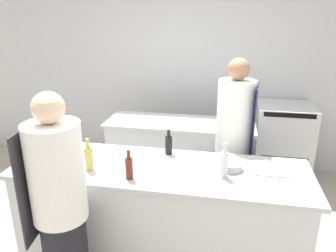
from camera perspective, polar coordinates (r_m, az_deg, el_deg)
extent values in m
cube|color=silver|center=(4.67, 4.22, 9.88)|extent=(8.00, 0.06, 2.80)
cube|color=silver|center=(3.03, -1.30, -15.23)|extent=(2.41, 0.77, 0.87)
cube|color=#B7BABC|center=(2.80, -1.37, -7.54)|extent=(2.51, 0.80, 0.04)
cube|color=silver|center=(4.10, 2.04, -5.56)|extent=(1.70, 0.60, 0.87)
cube|color=silver|center=(3.93, 2.12, 0.47)|extent=(1.77, 0.63, 0.04)
cube|color=silver|center=(4.56, 19.19, -2.85)|extent=(0.70, 0.64, 1.04)
cube|color=black|center=(4.37, 19.38, -7.23)|extent=(0.56, 0.01, 0.36)
cube|color=black|center=(4.12, 20.46, 1.75)|extent=(0.60, 0.01, 0.06)
cylinder|color=white|center=(2.36, -18.88, -7.67)|extent=(0.38, 0.38, 0.70)
cube|color=#2D2D33|center=(2.48, -22.85, -9.39)|extent=(0.06, 0.36, 0.81)
sphere|color=beige|center=(2.20, -20.14, 3.01)|extent=(0.21, 0.21, 0.21)
cylinder|color=black|center=(3.59, 10.81, -10.27)|extent=(0.31, 0.31, 0.81)
cylinder|color=white|center=(3.29, 11.64, 1.52)|extent=(0.36, 0.36, 0.74)
cube|color=#19234C|center=(3.31, 14.73, -0.50)|extent=(0.04, 0.35, 0.85)
sphere|color=#9E7051|center=(3.18, 12.21, 9.67)|extent=(0.21, 0.21, 0.21)
cylinder|color=silver|center=(2.63, 9.72, -6.71)|extent=(0.06, 0.06, 0.21)
cylinder|color=silver|center=(2.57, 9.90, -3.78)|extent=(0.03, 0.03, 0.08)
cylinder|color=#B2A84C|center=(2.79, -13.62, -5.55)|extent=(0.07, 0.07, 0.20)
cylinder|color=#B2A84C|center=(2.74, -13.85, -2.93)|extent=(0.03, 0.03, 0.08)
cylinder|color=black|center=(3.01, 0.12, -3.39)|extent=(0.07, 0.07, 0.17)
cylinder|color=black|center=(2.97, 0.12, -1.29)|extent=(0.03, 0.03, 0.07)
cylinder|color=#5B2319|center=(2.59, -6.78, -7.37)|extent=(0.06, 0.06, 0.17)
cylinder|color=#5B2319|center=(2.54, -6.89, -4.93)|extent=(0.03, 0.03, 0.07)
cylinder|color=#B7BABC|center=(2.79, 10.77, -6.83)|extent=(0.20, 0.20, 0.06)
cylinder|color=navy|center=(3.24, -18.28, -3.59)|extent=(0.26, 0.26, 0.08)
cylinder|color=#B2382D|center=(3.05, -23.89, -5.76)|extent=(0.08, 0.08, 0.08)
cube|color=white|center=(2.85, 17.35, -7.44)|extent=(0.32, 0.20, 0.01)
cylinder|color=silver|center=(3.83, 10.87, 1.40)|extent=(0.28, 0.28, 0.18)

